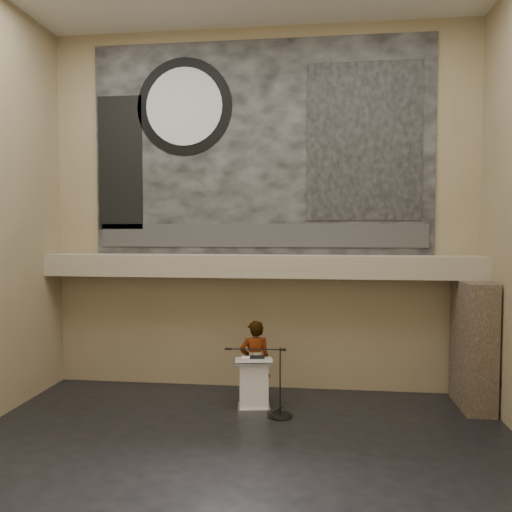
# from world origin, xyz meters

# --- Properties ---
(floor) EXTENTS (10.00, 10.00, 0.00)m
(floor) POSITION_xyz_m (0.00, 0.00, 0.00)
(floor) COLOR black
(floor) RESTS_ON ground
(wall_back) EXTENTS (10.00, 0.02, 8.50)m
(wall_back) POSITION_xyz_m (0.00, 4.00, 4.25)
(wall_back) COLOR #8C7C59
(wall_back) RESTS_ON floor
(wall_front) EXTENTS (10.00, 0.02, 8.50)m
(wall_front) POSITION_xyz_m (0.00, -4.00, 4.25)
(wall_front) COLOR #8C7C59
(wall_front) RESTS_ON floor
(soffit) EXTENTS (10.00, 0.80, 0.50)m
(soffit) POSITION_xyz_m (0.00, 3.60, 2.95)
(soffit) COLOR #9F917B
(soffit) RESTS_ON wall_back
(sprinkler_left) EXTENTS (0.04, 0.04, 0.06)m
(sprinkler_left) POSITION_xyz_m (-1.60, 3.55, 2.67)
(sprinkler_left) COLOR #B2893D
(sprinkler_left) RESTS_ON soffit
(sprinkler_right) EXTENTS (0.04, 0.04, 0.06)m
(sprinkler_right) POSITION_xyz_m (1.90, 3.55, 2.67)
(sprinkler_right) COLOR #B2893D
(sprinkler_right) RESTS_ON soffit
(banner) EXTENTS (8.00, 0.05, 5.00)m
(banner) POSITION_xyz_m (0.00, 3.97, 5.70)
(banner) COLOR black
(banner) RESTS_ON wall_back
(banner_text_strip) EXTENTS (7.76, 0.02, 0.55)m
(banner_text_strip) POSITION_xyz_m (0.00, 3.93, 3.65)
(banner_text_strip) COLOR #2F2F2F
(banner_text_strip) RESTS_ON banner
(banner_clock_rim) EXTENTS (2.30, 0.02, 2.30)m
(banner_clock_rim) POSITION_xyz_m (-1.80, 3.93, 6.70)
(banner_clock_rim) COLOR black
(banner_clock_rim) RESTS_ON banner
(banner_clock_face) EXTENTS (1.84, 0.02, 1.84)m
(banner_clock_face) POSITION_xyz_m (-1.80, 3.91, 6.70)
(banner_clock_face) COLOR silver
(banner_clock_face) RESTS_ON banner
(banner_building_print) EXTENTS (2.60, 0.02, 3.60)m
(banner_building_print) POSITION_xyz_m (2.40, 3.93, 5.80)
(banner_building_print) COLOR black
(banner_building_print) RESTS_ON banner
(banner_brick_print) EXTENTS (1.10, 0.02, 3.20)m
(banner_brick_print) POSITION_xyz_m (-3.40, 3.93, 5.40)
(banner_brick_print) COLOR black
(banner_brick_print) RESTS_ON banner
(stone_pier) EXTENTS (0.60, 1.40, 2.70)m
(stone_pier) POSITION_xyz_m (4.65, 3.15, 1.35)
(stone_pier) COLOR #413328
(stone_pier) RESTS_ON floor
(lectern) EXTENTS (0.83, 0.65, 1.14)m
(lectern) POSITION_xyz_m (0.04, 2.44, 0.55)
(lectern) COLOR silver
(lectern) RESTS_ON floor
(binder) EXTENTS (0.33, 0.27, 0.04)m
(binder) POSITION_xyz_m (0.12, 2.43, 1.12)
(binder) COLOR black
(binder) RESTS_ON lectern
(papers) EXTENTS (0.24, 0.30, 0.00)m
(papers) POSITION_xyz_m (-0.12, 2.45, 1.10)
(papers) COLOR silver
(papers) RESTS_ON lectern
(speaker_person) EXTENTS (0.75, 0.59, 1.83)m
(speaker_person) POSITION_xyz_m (0.02, 2.80, 0.92)
(speaker_person) COLOR beige
(speaker_person) RESTS_ON floor
(mic_stand) EXTENTS (1.37, 0.52, 1.41)m
(mic_stand) POSITION_xyz_m (0.58, 2.14, 0.20)
(mic_stand) COLOR black
(mic_stand) RESTS_ON floor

